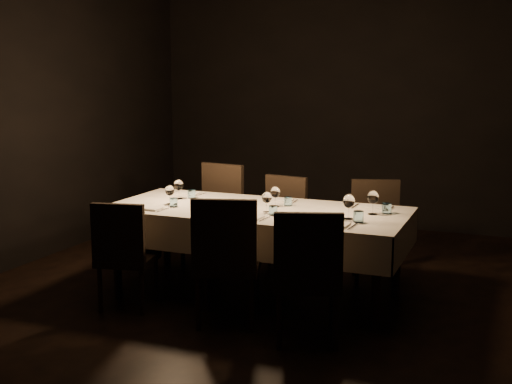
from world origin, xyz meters
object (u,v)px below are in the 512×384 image
at_px(chair_near_left, 124,250).
at_px(chair_near_center, 226,256).
at_px(dining_table, 256,217).
at_px(chair_near_right, 308,271).
at_px(chair_far_left, 216,210).
at_px(chair_far_center, 281,220).
at_px(chair_far_right, 376,226).

relative_size(chair_near_left, chair_near_center, 0.90).
distance_m(dining_table, chair_near_right, 1.11).
xyz_separation_m(dining_table, chair_near_center, (0.06, -0.73, -0.14)).
xyz_separation_m(chair_far_left, chair_far_center, (0.69, -0.00, -0.04)).
distance_m(dining_table, chair_far_right, 1.20).
height_order(chair_near_left, chair_far_left, chair_far_left).
relative_size(chair_far_left, chair_far_right, 1.09).
bearing_deg(dining_table, chair_near_right, -48.90).
height_order(chair_near_right, chair_far_left, chair_far_left).
height_order(chair_near_center, chair_far_center, chair_near_center).
bearing_deg(dining_table, chair_far_right, 44.21).
distance_m(chair_near_center, chair_near_right, 0.67).
distance_m(chair_near_center, chair_far_center, 1.47).
distance_m(chair_near_right, chair_far_right, 1.66).
xyz_separation_m(chair_far_left, chair_far_right, (1.59, 0.09, -0.04)).
bearing_deg(chair_far_center, dining_table, -76.50).
bearing_deg(chair_near_center, chair_far_center, -102.67).
bearing_deg(chair_near_right, chair_far_right, -113.29).
xyz_separation_m(chair_near_left, chair_far_right, (1.68, 1.56, 0.01)).
xyz_separation_m(chair_near_right, chair_far_left, (-1.46, 1.57, 0.02)).
bearing_deg(dining_table, chair_far_left, 134.93).
bearing_deg(chair_near_center, chair_far_right, -133.77).
bearing_deg(chair_near_left, chair_far_left, -106.10).
bearing_deg(chair_near_center, chair_far_left, -78.45).
height_order(chair_far_center, chair_far_right, chair_far_right).
relative_size(dining_table, chair_near_left, 2.83).
distance_m(dining_table, chair_far_center, 0.76).
relative_size(chair_far_left, chair_far_center, 1.09).
relative_size(chair_near_center, chair_far_center, 1.08).
bearing_deg(chair_far_center, chair_far_right, 15.56).
distance_m(chair_near_left, chair_far_right, 2.30).
height_order(chair_near_center, chair_far_right, chair_near_center).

